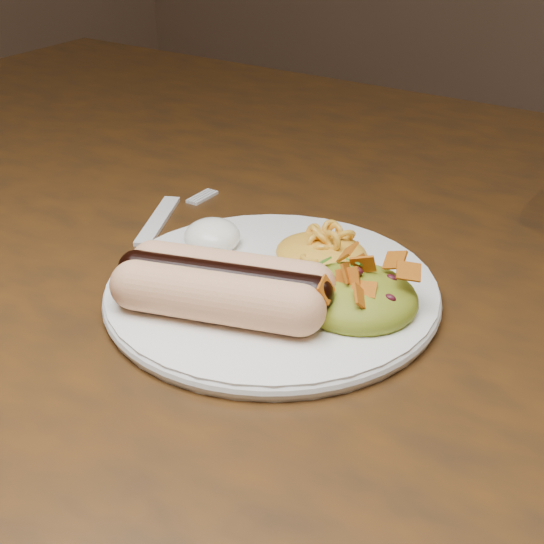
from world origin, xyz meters
The scene contains 7 objects.
table centered at (0.00, 0.00, 0.66)m, with size 1.60×0.90×0.75m.
plate centered at (-0.02, -0.13, 0.76)m, with size 0.25×0.25×0.01m, color white.
hotdog centered at (-0.03, -0.18, 0.78)m, with size 0.13×0.10×0.04m.
mac_and_cheese centered at (-0.01, -0.07, 0.78)m, with size 0.07×0.07×0.03m, color gold.
sour_cream centered at (-0.09, -0.10, 0.78)m, with size 0.05×0.05×0.03m, color white.
taco_salad centered at (0.05, -0.12, 0.78)m, with size 0.09×0.09×0.04m.
fork centered at (-0.18, -0.07, 0.75)m, with size 0.02×0.14×0.00m, color silver.
Camera 1 is at (0.25, -0.54, 1.05)m, focal length 50.00 mm.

